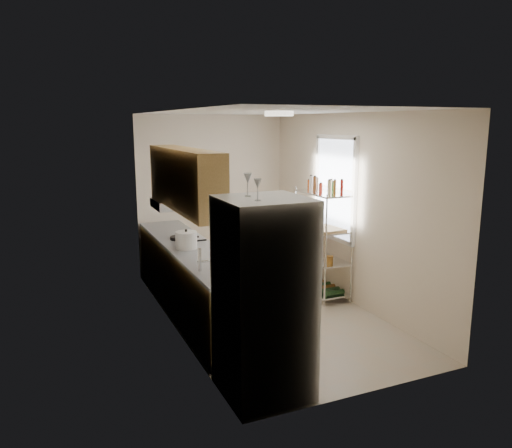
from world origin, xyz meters
The scene contains 16 objects.
room centered at (0.00, 0.00, 1.30)m, with size 2.52×4.42×2.62m.
counter_run centered at (-0.92, 0.44, 0.45)m, with size 0.63×3.51×0.90m.
upper_cabinets centered at (-1.05, 0.10, 1.81)m, with size 0.33×2.20×0.72m, color tan.
range_hood centered at (-1.00, 0.90, 1.39)m, with size 0.50×0.60×0.12m, color #B7BABC.
window centered at (1.23, 0.35, 1.55)m, with size 0.06×1.00×1.46m, color white.
bakers_rack centered at (1.00, 0.30, 1.11)m, with size 0.45×0.90×1.73m.
ceiling_dome centered at (0.00, -0.30, 2.57)m, with size 0.34×0.34×0.06m, color white.
refrigerator centered at (-0.87, -1.79, 0.91)m, with size 0.75×0.75×1.83m, color silver.
wine_glass_a centered at (-0.96, -1.65, 1.93)m, with size 0.07×0.07×0.21m, color silver, non-canonical shape.
wine_glass_b centered at (-0.99, -1.92, 1.92)m, with size 0.07×0.07×0.18m, color silver, non-canonical shape.
rice_cooker centered at (-0.99, 0.31, 1.01)m, with size 0.27×0.27×0.22m, color silver.
frying_pan_large centered at (-0.93, 0.56, 0.92)m, with size 0.25×0.25×0.04m, color black.
frying_pan_small centered at (-0.96, 0.83, 0.92)m, with size 0.23×0.23×0.05m, color black.
cutting_board centered at (0.94, 0.12, 1.03)m, with size 0.37×0.48×0.03m, color tan.
espresso_machine centered at (1.00, 0.63, 1.15)m, with size 0.16×0.24×0.28m, color black.
storage_bag centered at (0.88, 0.63, 0.64)m, with size 0.10×0.14×0.16m, color #9D2613.
Camera 1 is at (-2.64, -5.67, 2.46)m, focal length 35.00 mm.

